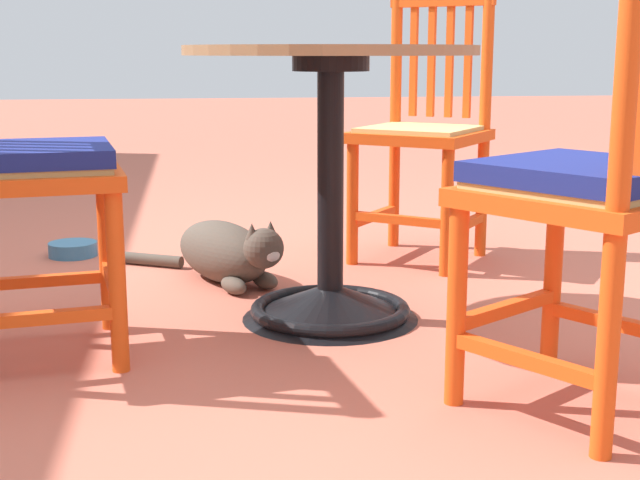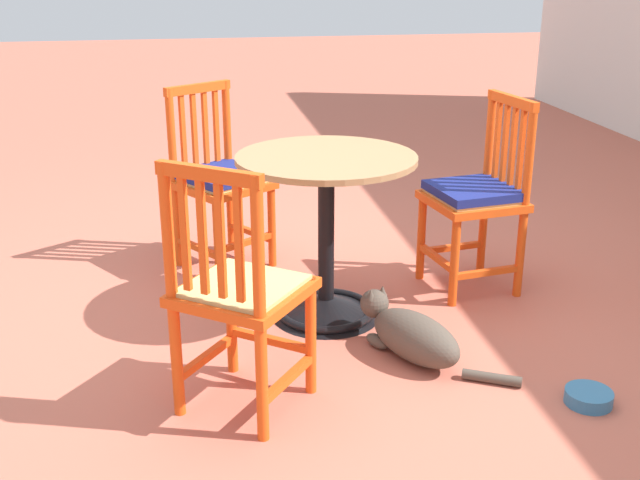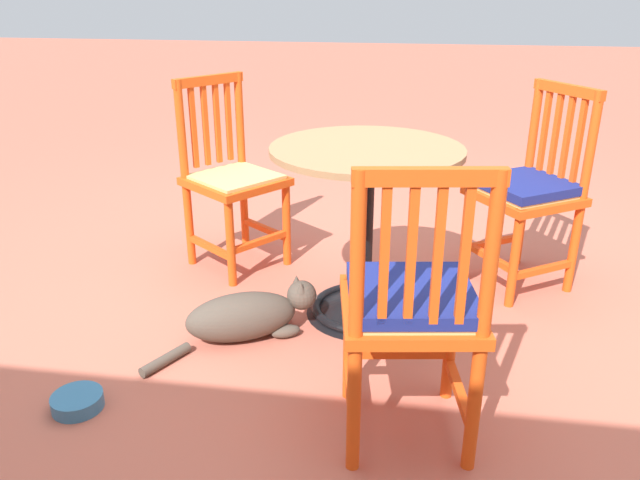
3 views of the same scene
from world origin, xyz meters
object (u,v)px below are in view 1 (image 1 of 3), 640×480
at_px(cafe_table, 330,216).
at_px(orange_chair_near_fence, 594,192).
at_px(orange_chair_tucked_in, 21,170).
at_px(tabby_cat, 228,254).
at_px(pet_water_bowl, 73,249).
at_px(orange_chair_by_planter, 423,135).

xyz_separation_m(cafe_table, orange_chair_near_fence, (-0.70, -0.41, 0.16)).
relative_size(cafe_table, orange_chair_tucked_in, 0.83).
relative_size(tabby_cat, pet_water_bowl, 3.48).
height_order(orange_chair_near_fence, orange_chair_tucked_in, same).
bearing_deg(orange_chair_tucked_in, orange_chair_near_fence, -113.03).
xyz_separation_m(cafe_table, orange_chair_tucked_in, (-0.20, 0.75, 0.16)).
height_order(orange_chair_by_planter, tabby_cat, orange_chair_by_planter).
bearing_deg(cafe_table, orange_chair_by_planter, -32.05).
bearing_deg(tabby_cat, pet_water_bowl, 49.33).
relative_size(orange_chair_near_fence, pet_water_bowl, 5.36).
distance_m(orange_chair_near_fence, tabby_cat, 1.35).
bearing_deg(orange_chair_by_planter, cafe_table, 147.95).
height_order(orange_chair_by_planter, pet_water_bowl, orange_chair_by_planter).
height_order(orange_chair_near_fence, orange_chair_by_planter, same).
bearing_deg(orange_chair_near_fence, orange_chair_by_planter, -0.62).
distance_m(orange_chair_near_fence, pet_water_bowl, 2.03).
height_order(cafe_table, orange_chair_by_planter, orange_chair_by_planter).
xyz_separation_m(orange_chair_near_fence, orange_chair_by_planter, (1.38, -0.01, -0.01)).
bearing_deg(orange_chair_near_fence, tabby_cat, 31.01).
bearing_deg(orange_chair_near_fence, pet_water_bowl, 37.41).
bearing_deg(tabby_cat, orange_chair_by_planter, -69.32).
height_order(orange_chair_near_fence, tabby_cat, orange_chair_near_fence).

